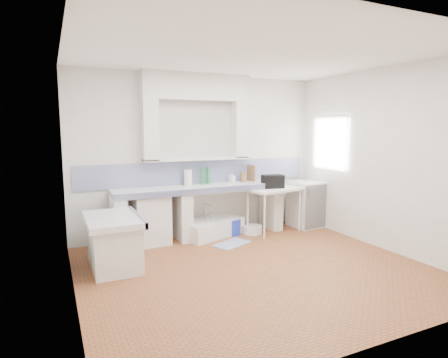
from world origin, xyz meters
name	(u,v)px	position (x,y,z in m)	size (l,w,h in m)	color
floor	(255,269)	(0.00, 0.00, 0.00)	(4.50, 4.50, 0.00)	#97522A
ceiling	(258,53)	(0.00, 0.00, 2.80)	(4.50, 4.50, 0.00)	white
wall_back	(200,155)	(0.00, 2.00, 1.40)	(4.50, 4.50, 0.00)	white
wall_front	(380,187)	(0.00, -2.00, 1.40)	(4.50, 4.50, 0.00)	white
wall_left	(69,174)	(-2.25, 0.00, 1.40)	(4.50, 4.50, 0.00)	white
wall_right	(383,159)	(2.25, 0.00, 1.40)	(4.50, 4.50, 0.00)	white
alcove_mass	(197,87)	(-0.10, 1.88, 2.58)	(1.90, 0.25, 0.45)	white
window_frame	(338,143)	(2.42, 1.20, 1.60)	(0.35, 0.86, 1.06)	#321B10
lace_valance	(333,123)	(2.28, 1.20, 1.98)	(0.01, 0.84, 0.24)	white
counter_slab	(201,188)	(-0.10, 1.70, 0.86)	(3.00, 0.60, 0.08)	white
counter_lip	(208,191)	(-0.10, 1.42, 0.86)	(3.00, 0.04, 0.10)	navy
counter_pier_left	(119,223)	(-1.50, 1.70, 0.41)	(0.20, 0.55, 0.82)	white
counter_pier_mid	(182,216)	(-0.45, 1.70, 0.41)	(0.20, 0.55, 0.82)	white
counter_pier_right	(271,207)	(1.30, 1.70, 0.41)	(0.20, 0.55, 0.82)	white
peninsula_top	(113,219)	(-1.70, 0.90, 0.66)	(0.70, 1.10, 0.08)	white
peninsula_base	(114,245)	(-1.70, 0.90, 0.31)	(0.60, 1.00, 0.62)	white
peninsula_lip	(137,217)	(-1.37, 0.90, 0.66)	(0.04, 1.10, 0.10)	navy
backsplash	(201,172)	(0.00, 1.99, 1.10)	(4.27, 0.03, 0.40)	navy
stove	(150,220)	(-0.99, 1.73, 0.40)	(0.56, 0.54, 0.80)	white
sink	(211,228)	(0.07, 1.70, 0.13)	(1.10, 0.59, 0.26)	white
side_table	(274,210)	(1.20, 1.43, 0.40)	(0.97, 0.54, 0.04)	white
fridge	(306,204)	(2.00, 1.52, 0.43)	(0.56, 0.56, 0.87)	white
bucket_red	(203,230)	(-0.09, 1.69, 0.13)	(0.27, 0.27, 0.25)	#D44A29
bucket_orange	(216,228)	(0.17, 1.68, 0.13)	(0.28, 0.28, 0.26)	#D54900
bucket_blue	(232,227)	(0.45, 1.62, 0.14)	(0.30, 0.30, 0.28)	#2135C4
basin_white	(252,229)	(0.81, 1.53, 0.07)	(0.36, 0.36, 0.14)	white
water_bottle_a	(207,225)	(0.07, 1.85, 0.17)	(0.09, 0.09, 0.33)	silver
water_bottle_b	(212,224)	(0.16, 1.85, 0.17)	(0.09, 0.09, 0.34)	silver
black_bag	(273,181)	(1.19, 1.47, 0.93)	(0.38, 0.22, 0.24)	black
green_bottle_a	(202,176)	(-0.03, 1.84, 1.05)	(0.07, 0.07, 0.30)	#216B35
green_bottle_b	(208,175)	(0.09, 1.85, 1.06)	(0.07, 0.07, 0.31)	#216B35
knife_block	(243,177)	(0.77, 1.82, 0.99)	(0.09, 0.07, 0.18)	olive
cutting_board	(251,173)	(0.96, 1.85, 1.05)	(0.02, 0.22, 0.30)	olive
paper_towel	(188,178)	(-0.29, 1.85, 1.04)	(0.14, 0.14, 0.27)	white
soap_bottle	(232,177)	(0.55, 1.83, 1.00)	(0.09, 0.09, 0.20)	white
rug	(232,244)	(0.20, 1.12, 0.01)	(0.62, 0.36, 0.01)	#425F94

